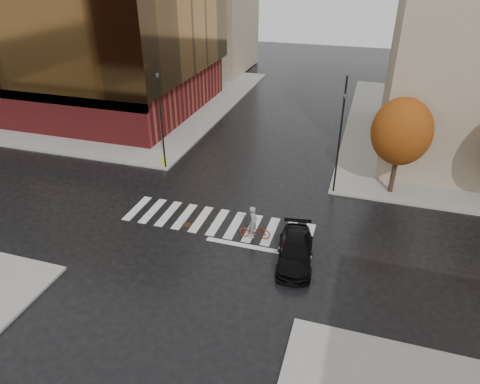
% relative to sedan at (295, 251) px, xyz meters
% --- Properties ---
extents(ground, '(120.00, 120.00, 0.00)m').
position_rel_sedan_xyz_m(ground, '(-5.18, 1.80, -0.65)').
color(ground, black).
rests_on(ground, ground).
extents(sidewalk_nw, '(30.00, 30.00, 0.15)m').
position_rel_sedan_xyz_m(sidewalk_nw, '(-26.18, 22.80, -0.57)').
color(sidewalk_nw, gray).
rests_on(sidewalk_nw, ground).
extents(crosswalk, '(12.00, 3.00, 0.01)m').
position_rel_sedan_xyz_m(crosswalk, '(-5.18, 2.30, -0.64)').
color(crosswalk, silver).
rests_on(crosswalk, ground).
extents(office_glass, '(27.00, 19.00, 16.00)m').
position_rel_sedan_xyz_m(office_glass, '(-27.18, 19.79, 7.63)').
color(office_glass, maroon).
rests_on(office_glass, sidewalk_nw).
extents(tree_ne_a, '(3.80, 3.80, 6.50)m').
position_rel_sedan_xyz_m(tree_ne_a, '(4.82, 9.20, 3.81)').
color(tree_ne_a, black).
rests_on(tree_ne_a, sidewalk_ne).
extents(sedan, '(2.41, 4.67, 1.30)m').
position_rel_sedan_xyz_m(sedan, '(0.00, 0.00, 0.00)').
color(sedan, black).
rests_on(sedan, ground).
extents(cyclist, '(1.86, 0.81, 2.05)m').
position_rel_sedan_xyz_m(cyclist, '(-2.63, 1.40, 0.05)').
color(cyclist, maroon).
rests_on(cyclist, ground).
extents(traffic_light_nw, '(0.24, 0.21, 8.21)m').
position_rel_sedan_xyz_m(traffic_light_nw, '(-11.48, 8.10, 4.30)').
color(traffic_light_nw, black).
rests_on(traffic_light_nw, sidewalk_nw).
extents(traffic_light_ne, '(0.23, 0.24, 7.83)m').
position_rel_sedan_xyz_m(traffic_light_ne, '(1.12, 8.10, 4.03)').
color(traffic_light_ne, black).
rests_on(traffic_light_ne, sidewalk_ne).
extents(fire_hydrant, '(0.28, 0.28, 0.79)m').
position_rel_sedan_xyz_m(fire_hydrant, '(-11.68, 8.30, -0.06)').
color(fire_hydrant, yellow).
rests_on(fire_hydrant, sidewalk_nw).
extents(manhole, '(0.56, 0.56, 0.01)m').
position_rel_sedan_xyz_m(manhole, '(-6.87, 1.48, -0.64)').
color(manhole, '#412A17').
rests_on(manhole, ground).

